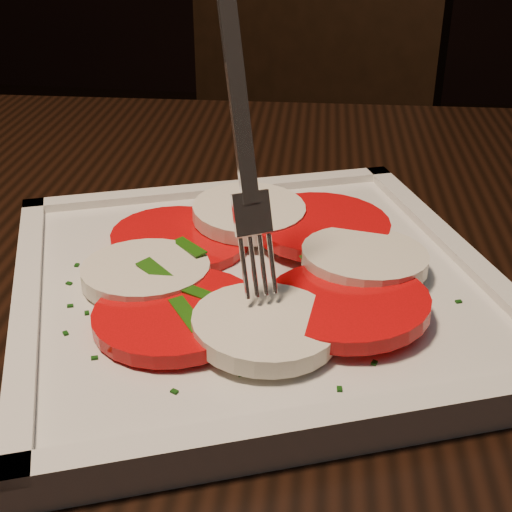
% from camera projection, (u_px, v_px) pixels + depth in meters
% --- Properties ---
extents(table, '(1.24, 0.86, 0.75)m').
position_uv_depth(table, '(174.00, 389.00, 0.52)').
color(table, black).
rests_on(table, ground).
extents(chair, '(0.55, 0.55, 0.93)m').
position_uv_depth(chair, '(277.00, 192.00, 1.14)').
color(chair, black).
rests_on(chair, ground).
extents(plate, '(0.37, 0.37, 0.01)m').
position_uv_depth(plate, '(256.00, 288.00, 0.44)').
color(plate, white).
rests_on(plate, table).
extents(caprese_salad, '(0.24, 0.22, 0.02)m').
position_uv_depth(caprese_salad, '(256.00, 265.00, 0.43)').
color(caprese_salad, red).
rests_on(caprese_salad, plate).
extents(fork, '(0.05, 0.07, 0.17)m').
position_uv_depth(fork, '(236.00, 119.00, 0.37)').
color(fork, white).
rests_on(fork, caprese_salad).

